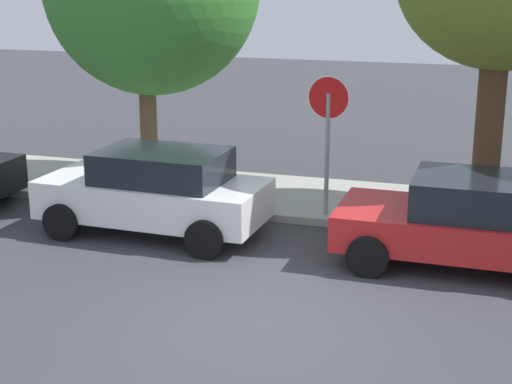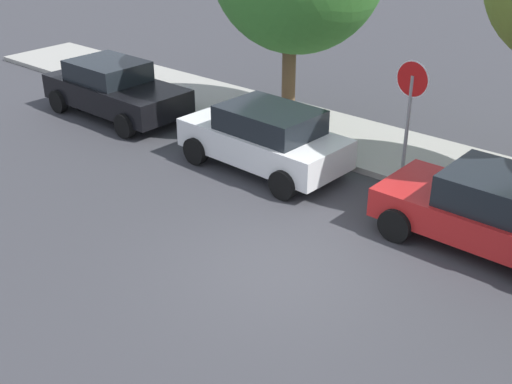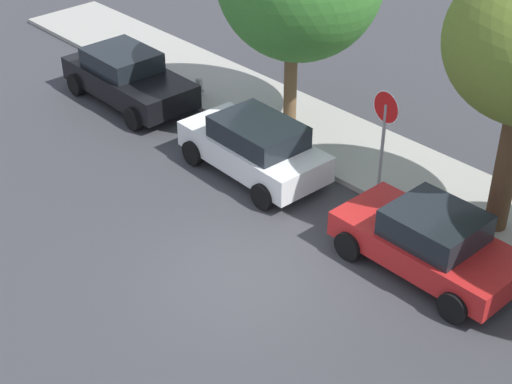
{
  "view_description": "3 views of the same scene",
  "coord_description": "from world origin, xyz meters",
  "px_view_note": "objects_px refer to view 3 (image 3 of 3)",
  "views": [
    {
      "loc": [
        2.72,
        -9.05,
        4.48
      ],
      "look_at": [
        -0.49,
        1.27,
        1.38
      ],
      "focal_mm": 55.0,
      "sensor_mm": 36.0,
      "label": 1
    },
    {
      "loc": [
        5.68,
        -7.47,
        6.11
      ],
      "look_at": [
        -1.24,
        0.72,
        0.74
      ],
      "focal_mm": 45.0,
      "sensor_mm": 36.0,
      "label": 2
    },
    {
      "loc": [
        9.32,
        -8.45,
        10.13
      ],
      "look_at": [
        -1.17,
        1.4,
        0.87
      ],
      "focal_mm": 55.0,
      "sensor_mm": 36.0,
      "label": 3
    }
  ],
  "objects_px": {
    "stop_sign": "(384,125)",
    "parked_car_black": "(128,77)",
    "parked_car_white": "(255,146)",
    "parked_car_red": "(429,241)",
    "fire_hydrant": "(199,88)"
  },
  "relations": [
    {
      "from": "stop_sign",
      "to": "parked_car_black",
      "type": "height_order",
      "value": "stop_sign"
    },
    {
      "from": "stop_sign",
      "to": "parked_car_black",
      "type": "distance_m",
      "value": 8.34
    },
    {
      "from": "stop_sign",
      "to": "parked_car_black",
      "type": "relative_size",
      "value": 0.61
    },
    {
      "from": "parked_car_black",
      "to": "parked_car_white",
      "type": "bearing_deg",
      "value": -1.31
    },
    {
      "from": "stop_sign",
      "to": "parked_car_white",
      "type": "xyz_separation_m",
      "value": [
        -2.68,
        -1.51,
        -1.07
      ]
    },
    {
      "from": "parked_car_red",
      "to": "fire_hydrant",
      "type": "xyz_separation_m",
      "value": [
        -9.35,
        1.7,
        -0.36
      ]
    },
    {
      "from": "stop_sign",
      "to": "parked_car_white",
      "type": "relative_size",
      "value": 0.68
    },
    {
      "from": "fire_hydrant",
      "to": "parked_car_black",
      "type": "bearing_deg",
      "value": -130.46
    },
    {
      "from": "parked_car_black",
      "to": "fire_hydrant",
      "type": "distance_m",
      "value": 2.08
    },
    {
      "from": "stop_sign",
      "to": "parked_car_black",
      "type": "xyz_separation_m",
      "value": [
        -8.15,
        -1.38,
        -1.08
      ]
    },
    {
      "from": "parked_car_red",
      "to": "parked_car_white",
      "type": "height_order",
      "value": "parked_car_white"
    },
    {
      "from": "stop_sign",
      "to": "fire_hydrant",
      "type": "bearing_deg",
      "value": 178.55
    },
    {
      "from": "stop_sign",
      "to": "fire_hydrant",
      "type": "height_order",
      "value": "stop_sign"
    },
    {
      "from": "stop_sign",
      "to": "fire_hydrant",
      "type": "xyz_separation_m",
      "value": [
        -6.83,
        0.17,
        -1.48
      ]
    },
    {
      "from": "parked_car_black",
      "to": "stop_sign",
      "type": "bearing_deg",
      "value": 9.61
    }
  ]
}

